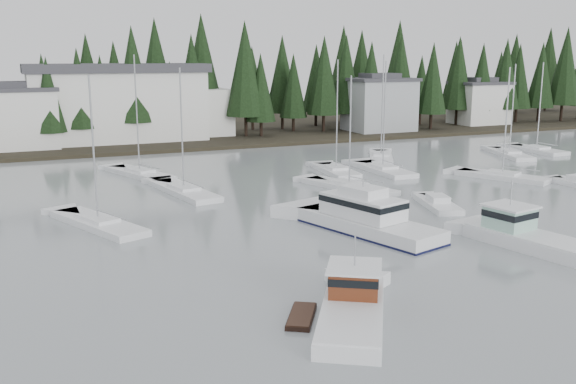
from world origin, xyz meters
name	(u,v)px	position (x,y,z in m)	size (l,w,h in m)	color
far_shore_land	(136,131)	(0.00, 97.00, 0.00)	(240.00, 54.00, 1.00)	black
conifer_treeline	(149,139)	(0.00, 86.00, 0.00)	(200.00, 22.00, 20.00)	black
house_west	(21,117)	(-18.00, 79.00, 4.65)	(9.54, 7.42, 8.75)	silver
house_east_a	(379,103)	(36.00, 78.00, 4.90)	(10.60, 8.48, 9.25)	#999EA0
house_east_b	(479,102)	(58.00, 80.00, 4.40)	(9.54, 7.42, 8.25)	silver
harbor_inn	(132,103)	(-2.96, 82.34, 5.78)	(29.50, 11.50, 10.90)	silver
lobster_boat_brown	(350,309)	(-4.68, 13.17, 0.50)	(7.15, 9.04, 4.36)	white
cabin_cruiser_center	(366,221)	(3.94, 26.58, 0.76)	(6.88, 12.38, 5.08)	white
lobster_boat_teal	(525,238)	(11.95, 19.21, 0.59)	(4.79, 9.37, 4.97)	white
sailboat_0	(381,158)	(22.54, 55.09, 0.07)	(7.01, 9.49, 13.21)	white
sailboat_1	(140,175)	(-7.09, 55.35, 0.07)	(6.01, 10.65, 13.20)	white
sailboat_3	(509,155)	(38.92, 50.72, 0.06)	(5.48, 10.14, 12.08)	white
sailboat_5	(502,178)	(27.32, 38.83, 0.06)	(6.65, 9.75, 11.95)	white
sailboat_6	(184,193)	(-4.96, 44.80, 0.05)	(4.56, 11.20, 12.05)	white
sailboat_7	(383,171)	(18.07, 47.34, 0.06)	(3.18, 9.96, 12.53)	white
sailboat_8	(349,189)	(10.04, 40.34, 0.05)	(5.85, 10.71, 11.29)	white
sailboat_11	(98,226)	(-13.80, 35.78, 0.06)	(6.32, 10.70, 11.77)	white
sailboat_12	(536,151)	(44.70, 52.05, 0.06)	(3.09, 8.72, 12.24)	white
sailboat_13	(336,172)	(12.94, 48.60, 0.07)	(3.68, 8.72, 12.68)	white
runabout_1	(438,205)	(13.41, 30.92, 0.13)	(3.99, 7.00, 1.42)	white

